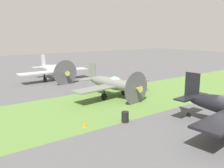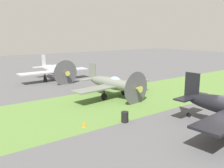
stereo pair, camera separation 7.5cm
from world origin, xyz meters
The scene contains 5 objects.
grass_verge centered at (0.00, -11.68, 0.00)m, with size 120.00×11.00×0.01m, color #567A38.
airplane_wingman centered at (1.47, -13.42, 1.60)m, with size 10.78×8.55×3.82m.
airplane_trail centered at (2.66, -27.08, 1.67)m, with size 11.19×8.88×4.00m.
fuel_drum centered at (5.59, -6.18, 0.45)m, with size 0.60×0.60×0.90m, color black.
runway_marker_cone centered at (8.81, -7.28, 0.22)m, with size 0.36×0.36×0.44m, color orange.
Camera 2 is at (17.83, 8.42, 7.15)m, focal length 38.77 mm.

